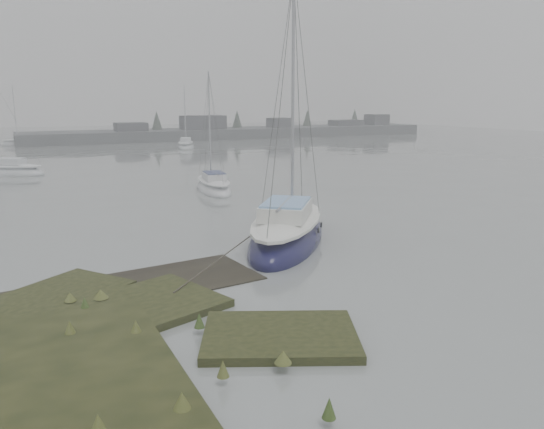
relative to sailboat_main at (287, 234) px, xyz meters
The scene contains 7 objects.
ground 23.50m from the sailboat_main, 101.43° to the left, with size 160.00×160.00×0.00m, color slate.
far_shoreline 59.24m from the sailboat_main, 68.00° to the left, with size 60.00×8.00×4.15m.
sailboat_main is the anchor object (origin of this frame).
sailboat_white 12.56m from the sailboat_main, 82.83° to the left, with size 2.48×5.59×7.63m.
sailboat_far_a 27.55m from the sailboat_main, 110.27° to the left, with size 5.77×4.66×8.00m.
sailboat_far_b 42.62m from the sailboat_main, 77.90° to the left, with size 3.53×5.71×7.66m.
sailboat_far_c 54.66m from the sailboat_main, 97.99° to the left, with size 5.76×3.16×7.73m.
Camera 1 is at (-4.68, -10.53, 5.40)m, focal length 35.00 mm.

